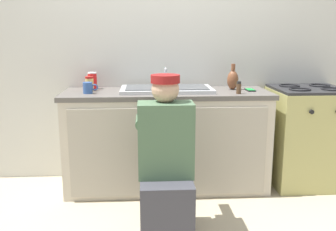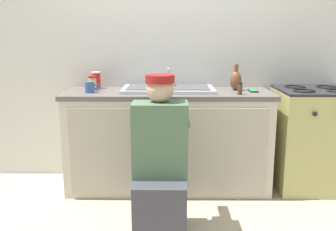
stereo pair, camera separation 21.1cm
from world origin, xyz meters
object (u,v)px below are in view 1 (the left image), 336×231
(stove_range, at_px, (306,136))
(plumber_person, at_px, (166,168))
(sink_double_basin, at_px, (167,89))
(spice_bottle_pepper, at_px, (239,88))
(coffee_mug, at_px, (88,88))
(condiment_jar, at_px, (90,84))
(soda_cup_red, at_px, (92,81))
(vase_decorative, at_px, (233,79))
(cell_phone, at_px, (250,90))

(stove_range, xyz_separation_m, plumber_person, (-1.34, -0.79, 0.01))
(sink_double_basin, height_order, spice_bottle_pepper, sink_double_basin)
(spice_bottle_pepper, bearing_deg, coffee_mug, 175.57)
(plumber_person, height_order, coffee_mug, plumber_person)
(spice_bottle_pepper, height_order, condiment_jar, condiment_jar)
(soda_cup_red, bearing_deg, spice_bottle_pepper, -16.30)
(vase_decorative, relative_size, coffee_mug, 1.83)
(sink_double_basin, height_order, cell_phone, sink_double_basin)
(spice_bottle_pepper, relative_size, coffee_mug, 0.83)
(condiment_jar, xyz_separation_m, coffee_mug, (0.01, -0.14, -0.02))
(stove_range, height_order, coffee_mug, coffee_mug)
(vase_decorative, bearing_deg, sink_double_basin, -173.84)
(plumber_person, bearing_deg, cell_phone, 44.32)
(sink_double_basin, relative_size, cell_phone, 5.71)
(stove_range, height_order, soda_cup_red, soda_cup_red)
(sink_double_basin, distance_m, plumber_person, 0.91)
(spice_bottle_pepper, xyz_separation_m, vase_decorative, (0.01, 0.26, 0.04))
(cell_phone, bearing_deg, sink_double_basin, 178.55)
(coffee_mug, bearing_deg, sink_double_basin, 8.19)
(coffee_mug, bearing_deg, plumber_person, -48.52)
(vase_decorative, xyz_separation_m, cell_phone, (0.14, -0.08, -0.08))
(soda_cup_red, bearing_deg, condiment_jar, -93.72)
(condiment_jar, relative_size, coffee_mug, 1.02)
(stove_range, bearing_deg, vase_decorative, 174.46)
(condiment_jar, distance_m, cell_phone, 1.42)
(sink_double_basin, bearing_deg, cell_phone, -1.45)
(stove_range, distance_m, soda_cup_red, 2.03)
(soda_cup_red, relative_size, vase_decorative, 0.66)
(spice_bottle_pepper, xyz_separation_m, condiment_jar, (-1.27, 0.24, 0.01))
(sink_double_basin, relative_size, plumber_person, 0.72)
(sink_double_basin, bearing_deg, coffee_mug, -171.81)
(sink_double_basin, bearing_deg, stove_range, -0.10)
(spice_bottle_pepper, bearing_deg, stove_range, 15.32)
(stove_range, xyz_separation_m, coffee_mug, (-1.96, -0.09, 0.48))
(spice_bottle_pepper, bearing_deg, cell_phone, 49.79)
(stove_range, distance_m, cell_phone, 0.70)
(plumber_person, height_order, cell_phone, plumber_person)
(coffee_mug, bearing_deg, soda_cup_red, 89.97)
(stove_range, bearing_deg, plumber_person, -149.53)
(soda_cup_red, relative_size, spice_bottle_pepper, 1.45)
(condiment_jar, bearing_deg, sink_double_basin, -4.09)
(sink_double_basin, distance_m, condiment_jar, 0.68)
(soda_cup_red, distance_m, vase_decorative, 1.27)
(plumber_person, bearing_deg, soda_cup_red, 122.48)
(plumber_person, distance_m, cell_phone, 1.19)
(soda_cup_red, bearing_deg, stove_range, -5.16)
(soda_cup_red, distance_m, spice_bottle_pepper, 1.31)
(soda_cup_red, bearing_deg, plumber_person, -57.52)
(soda_cup_red, distance_m, coffee_mug, 0.27)
(sink_double_basin, xyz_separation_m, plumber_person, (-0.05, -0.79, -0.44))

